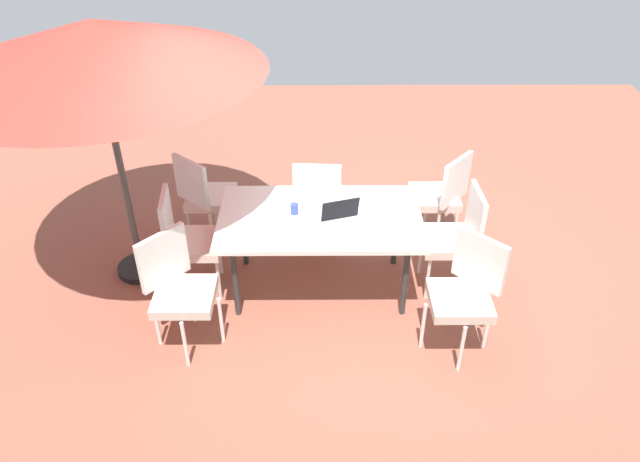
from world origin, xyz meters
TOP-DOWN VIEW (x-y plane):
  - ground_plane at (0.00, 0.00)m, footprint 10.00×10.00m
  - dining_table at (0.00, 0.00)m, footprint 1.71×1.01m
  - patio_umbrella at (1.68, -0.25)m, footprint 2.59×2.59m
  - chair_south at (0.02, -0.66)m, footprint 0.46×0.47m
  - chair_west at (-1.18, -0.03)m, footprint 0.47×0.46m
  - chair_northeast at (1.10, 0.66)m, footprint 0.59×0.59m
  - chair_southeast at (1.09, -0.72)m, footprint 0.58×0.59m
  - chair_southwest at (-1.16, -0.72)m, footprint 0.59×0.59m
  - chair_northwest at (-1.11, 0.71)m, footprint 0.59×0.59m
  - chair_east at (1.15, 0.00)m, footprint 0.48×0.47m
  - laptop at (-0.15, 0.01)m, footprint 0.38×0.33m
  - cup at (0.22, -0.04)m, footprint 0.07×0.07m

SIDE VIEW (x-z plane):
  - ground_plane at x=0.00m, z-range -0.02..0.00m
  - chair_south at x=0.02m, z-range 0.06..1.04m
  - chair_west at x=-1.18m, z-range 0.06..1.04m
  - chair_northeast at x=1.10m, z-range 0.06..1.04m
  - chair_southeast at x=1.09m, z-range 0.06..1.04m
  - chair_southwest at x=-1.16m, z-range 0.06..1.04m
  - chair_northwest at x=-1.11m, z-range 0.06..1.04m
  - chair_east at x=1.15m, z-range 0.06..1.04m
  - dining_table at x=0.00m, z-range 0.33..1.10m
  - cup at x=0.22m, z-range 0.77..0.86m
  - laptop at x=-0.15m, z-range 0.71..0.93m
  - patio_umbrella at x=1.68m, z-range 0.95..3.29m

